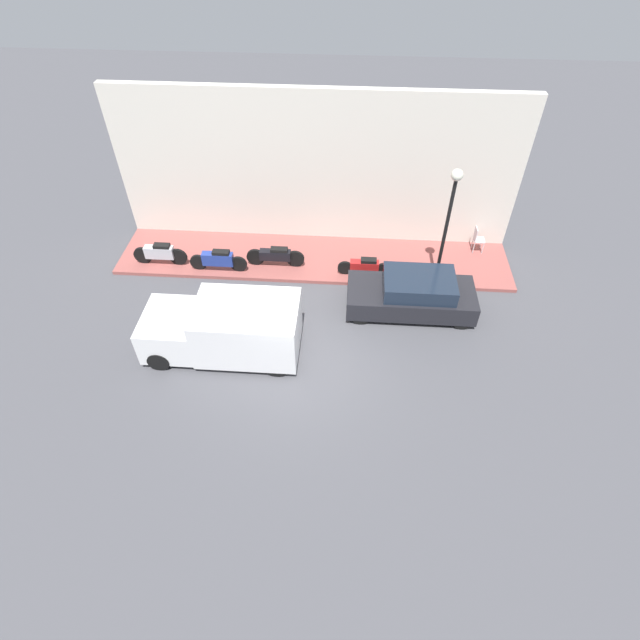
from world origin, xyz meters
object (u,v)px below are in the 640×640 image
at_px(motorcycle_blue, 218,260).
at_px(streetlamp, 451,207).
at_px(cafe_chair, 477,238).
at_px(motorcycle_black, 276,256).
at_px(motorcycle_red, 365,266).
at_px(parked_car, 413,294).
at_px(scooter_silver, 160,253).
at_px(delivery_van, 224,328).

relative_size(motorcycle_blue, streetlamp, 0.49).
bearing_deg(cafe_chair, motorcycle_blue, 101.09).
height_order(motorcycle_black, motorcycle_red, motorcycle_black).
bearing_deg(parked_car, scooter_silver, 79.29).
relative_size(motorcycle_black, motorcycle_red, 1.11).
xyz_separation_m(parked_car, motorcycle_red, (1.60, 1.59, -0.15)).
bearing_deg(motorcycle_red, parked_car, -135.20).
bearing_deg(scooter_silver, motorcycle_black, -87.36).
relative_size(motorcycle_blue, cafe_chair, 2.08).
relative_size(parked_car, motorcycle_black, 1.98).
xyz_separation_m(parked_car, streetlamp, (1.47, -0.97, 2.48)).
distance_m(delivery_van, cafe_chair, 10.17).
bearing_deg(motorcycle_black, streetlamp, -94.44).
bearing_deg(cafe_chair, motorcycle_black, 100.90).
bearing_deg(motorcycle_blue, delivery_van, -164.21).
bearing_deg(cafe_chair, motorcycle_red, 112.65).
xyz_separation_m(parked_car, motorcycle_black, (1.92, 4.86, -0.10)).
relative_size(motorcycle_red, motorcycle_blue, 0.92).
height_order(motorcycle_red, motorcycle_blue, motorcycle_blue).
bearing_deg(parked_car, motorcycle_black, 68.43).
bearing_deg(motorcycle_black, cafe_chair, -79.10).
distance_m(parked_car, delivery_van, 6.26).
relative_size(motorcycle_red, streetlamp, 0.45).
relative_size(motorcycle_black, streetlamp, 0.50).
relative_size(scooter_silver, streetlamp, 0.46).
xyz_separation_m(delivery_van, motorcycle_black, (4.19, -0.97, -0.36)).
xyz_separation_m(motorcycle_red, cafe_chair, (1.76, -4.22, 0.19)).
distance_m(parked_car, streetlamp, 3.04).
bearing_deg(cafe_chair, delivery_van, 123.65).
bearing_deg(scooter_silver, delivery_van, -140.56).
height_order(motorcycle_black, motorcycle_blue, motorcycle_blue).
bearing_deg(delivery_van, scooter_silver, 39.44).
bearing_deg(motorcycle_black, delivery_van, 166.96).
bearing_deg(motorcycle_red, motorcycle_black, 84.41).
relative_size(delivery_van, streetlamp, 1.10).
distance_m(delivery_van, streetlamp, 8.07).
xyz_separation_m(delivery_van, motorcycle_blue, (3.77, 1.06, -0.33)).
distance_m(motorcycle_red, motorcycle_blue, 5.31).
xyz_separation_m(motorcycle_blue, streetlamp, (-0.03, -7.86, 2.55)).
distance_m(motorcycle_red, streetlamp, 3.67).
xyz_separation_m(parked_car, cafe_chair, (3.36, -2.64, 0.04)).
distance_m(streetlamp, cafe_chair, 3.51).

